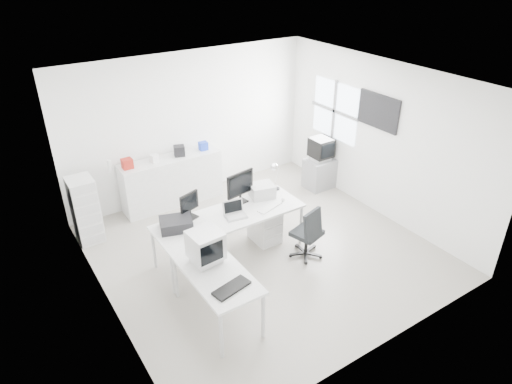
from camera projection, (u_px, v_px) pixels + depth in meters
floor at (263, 250)px, 7.53m from camera, size 5.00×5.00×0.01m
ceiling at (264, 82)px, 6.19m from camera, size 5.00×5.00×0.01m
back_wall at (190, 125)px, 8.70m from camera, size 5.00×0.02×2.80m
left_wall at (97, 223)px, 5.66m from camera, size 0.02×5.00×2.80m
right_wall at (380, 140)px, 8.07m from camera, size 0.02×5.00×2.80m
window at (335, 111)px, 8.84m from camera, size 0.02×1.20×1.10m
wall_picture at (378, 111)px, 7.88m from camera, size 0.04×0.90×0.60m
main_desk at (230, 235)px, 7.25m from camera, size 2.40×0.80×0.75m
side_desk at (217, 294)px, 6.03m from camera, size 0.70×1.40×0.75m
drawer_pedestal at (265, 225)px, 7.66m from camera, size 0.40×0.50×0.60m
inkjet_printer at (176, 224)px, 6.69m from camera, size 0.55×0.48×0.17m
lcd_monitor_small at (189, 206)px, 6.88m from camera, size 0.39×0.29×0.43m
lcd_monitor_large at (240, 188)px, 7.29m from camera, size 0.55×0.30×0.54m
laptop at (236, 211)px, 6.97m from camera, size 0.36×0.37×0.21m
white_keyboard at (270, 207)px, 7.26m from camera, size 0.49×0.28×0.02m
white_mouse at (283, 200)px, 7.44m from camera, size 0.06×0.06×0.06m
laser_printer at (262, 191)px, 7.54m from camera, size 0.46×0.42×0.22m
desk_lamp at (276, 177)px, 7.70m from camera, size 0.20×0.20×0.47m
crt_monitor at (206, 249)px, 5.94m from camera, size 0.38×0.38×0.41m
black_keyboard at (232, 288)px, 5.55m from camera, size 0.52×0.29×0.03m
office_chair at (307, 231)px, 7.19m from camera, size 0.67×0.67×0.94m
tv_cabinet at (319, 173)px, 9.35m from camera, size 0.56×0.46×0.61m
crt_tv at (321, 149)px, 9.09m from camera, size 0.50×0.48×0.45m
sideboard at (172, 181)px, 8.67m from camera, size 1.92×0.48×0.96m
clutter_box_a at (127, 164)px, 8.01m from camera, size 0.18×0.16×0.18m
clutter_box_b at (154, 158)px, 8.26m from camera, size 0.17×0.15×0.14m
clutter_box_c at (179, 151)px, 8.49m from camera, size 0.24×0.23×0.19m
clutter_box_d at (203, 146)px, 8.74m from camera, size 0.17×0.15×0.16m
clutter_bottle at (109, 166)px, 7.89m from camera, size 0.07×0.07×0.22m
filing_cabinet at (85, 210)px, 7.55m from camera, size 0.40×0.48×1.14m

